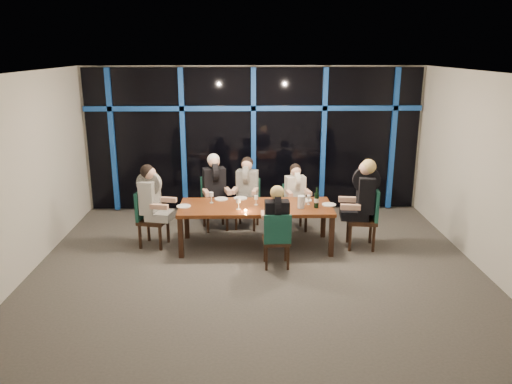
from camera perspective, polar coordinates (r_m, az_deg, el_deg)
room at (r=7.42m, az=0.10°, el=5.96°), size 7.04×7.00×3.02m
window_wall at (r=10.39m, az=-0.23°, el=6.23°), size 6.86×0.43×2.94m
dining_table at (r=8.52m, az=-0.03°, el=-2.00°), size 2.60×1.00×0.75m
chair_far_left at (r=9.54m, az=-4.81°, el=-0.89°), size 0.56×0.56×0.99m
chair_far_mid at (r=9.57m, az=-0.95°, el=-0.94°), size 0.52×0.52×0.94m
chair_far_right at (r=9.48m, az=4.38°, el=-1.40°), size 0.48×0.48×0.87m
chair_end_left at (r=8.83m, az=-12.20°, el=-2.61°), size 0.55×0.55×0.99m
chair_end_right at (r=8.74m, az=12.59°, el=-2.54°), size 0.54×0.54×1.06m
chair_near_mid at (r=7.77m, az=2.40°, el=-5.21°), size 0.44×0.44×0.91m
diner_far_left at (r=9.35m, az=-4.76°, el=1.27°), size 0.57×0.67×0.96m
diner_far_mid at (r=9.39m, az=-1.06°, el=1.10°), size 0.52×0.63×0.92m
diner_far_right at (r=9.31m, az=4.56°, el=0.51°), size 0.48×0.58×0.85m
diner_end_left at (r=8.68m, az=-11.84°, el=-0.19°), size 0.66×0.55×0.97m
diner_end_right at (r=8.61m, az=12.17°, el=0.12°), size 0.69×0.56×1.04m
diner_near_mid at (r=7.72m, az=2.38°, el=-2.50°), size 0.46×0.57×0.89m
plate_far_left at (r=8.87m, az=-4.00°, el=-0.80°), size 0.24×0.24×0.01m
plate_far_mid at (r=8.90m, az=-1.78°, el=-0.71°), size 0.24×0.24×0.01m
plate_far_right at (r=8.82m, az=5.62°, el=-0.94°), size 0.24×0.24×0.01m
plate_end_left at (r=8.54m, az=-8.27°, el=-1.61°), size 0.24×0.24×0.01m
plate_end_right at (r=8.63m, az=8.35°, el=-1.43°), size 0.24×0.24×0.01m
plate_near_mid at (r=8.29m, az=1.99°, el=-1.99°), size 0.24×0.24×0.01m
wine_bottle at (r=8.41m, az=6.93°, el=-0.91°), size 0.08×0.08×0.36m
water_pitcher at (r=8.38m, az=5.17°, el=-1.15°), size 0.13×0.12×0.21m
tea_light at (r=8.20m, az=-1.19°, el=-2.14°), size 0.05×0.05×0.03m
wine_glass_a at (r=8.27m, az=-2.02°, el=-1.05°), size 0.08×0.08×0.20m
wine_glass_b at (r=8.51m, az=0.00°, el=-0.70°), size 0.06×0.06×0.17m
wine_glass_c at (r=8.50m, az=2.42°, el=-0.70°), size 0.07×0.07×0.17m
wine_glass_d at (r=8.66m, az=-5.13°, el=-0.36°), size 0.07×0.07×0.19m
wine_glass_e at (r=8.58m, az=6.04°, el=-0.65°), size 0.06×0.06×0.16m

